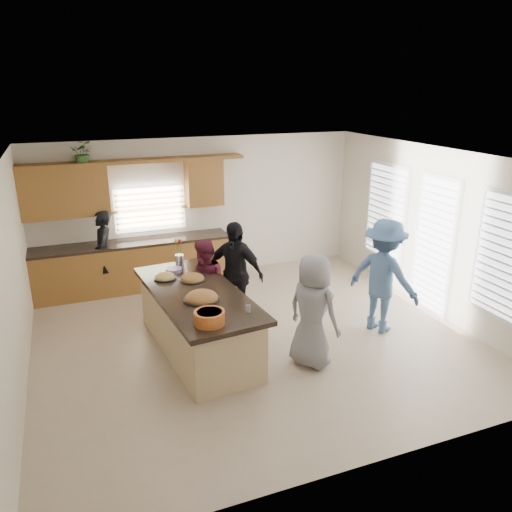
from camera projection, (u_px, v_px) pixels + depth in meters
name	position (u px, v px, depth m)	size (l,w,h in m)	color
floor	(254.00, 338.00, 7.80)	(6.50, 6.50, 0.00)	#C4B092
room_shell	(254.00, 220.00, 7.18)	(6.52, 6.02, 2.81)	silver
back_cabinetry	(129.00, 243.00, 9.41)	(4.08, 0.66, 2.46)	#96612B
right_wall_glazing	(436.00, 236.00, 8.35)	(0.06, 4.00, 2.25)	white
island	(198.00, 323.00, 7.29)	(1.41, 2.80, 0.95)	tan
platter_front	(202.00, 298.00, 6.84)	(0.50, 0.50, 0.20)	black
platter_mid	(192.00, 279.00, 7.52)	(0.39, 0.39, 0.16)	black
platter_back	(165.00, 277.00, 7.57)	(0.34, 0.34, 0.14)	black
salad_bowl	(209.00, 317.00, 6.14)	(0.38, 0.38, 0.17)	#C86124
clear_cup	(248.00, 309.00, 6.45)	(0.07, 0.07, 0.11)	white
plate_stack	(174.00, 270.00, 7.87)	(0.25, 0.25, 0.06)	#B18FD1
flower_vase	(179.00, 252.00, 8.07)	(0.14, 0.14, 0.45)	silver
potted_plant	(83.00, 153.00, 8.71)	(0.39, 0.34, 0.43)	#3B6D2B
woman_left_back	(104.00, 254.00, 9.16)	(0.58, 0.38, 1.60)	black
woman_left_mid	(205.00, 285.00, 7.90)	(0.72, 0.56, 1.47)	maroon
woman_left_front	(234.00, 273.00, 8.04)	(1.01, 0.42, 1.73)	black
woman_right_back	(383.00, 276.00, 7.79)	(1.18, 0.68, 1.83)	#3F5F8B
woman_right_front	(313.00, 311.00, 6.82)	(0.80, 0.52, 1.63)	slate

